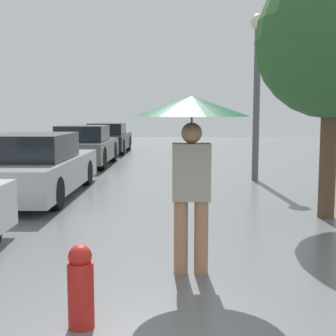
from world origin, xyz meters
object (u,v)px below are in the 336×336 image
tree (333,42)px  pedestrian (192,128)px  parked_car_second (36,167)px  fire_hydrant (81,286)px  parked_car_third (84,147)px  parked_car_farthest (108,139)px  street_lamp (257,76)px

tree → pedestrian: bearing=-130.0°
parked_car_second → fire_hydrant: bearing=-70.2°
parked_car_second → parked_car_third: (-0.10, 5.34, 0.02)m
parked_car_third → parked_car_farthest: size_ratio=0.99×
fire_hydrant → pedestrian: bearing=54.4°
tree → street_lamp: (-0.44, 4.06, -0.19)m
tree → fire_hydrant: (-3.09, -3.86, -2.38)m
fire_hydrant → street_lamp: bearing=71.5°
parked_car_third → fire_hydrant: bearing=-79.0°
pedestrian → street_lamp: street_lamp is taller
pedestrian → fire_hydrant: (-0.88, -1.23, -1.17)m
street_lamp → fire_hydrant: (-2.65, -7.92, -2.20)m
parked_car_third → tree: (5.24, -7.17, 2.12)m
parked_car_second → fire_hydrant: size_ratio=6.75×
parked_car_second → street_lamp: bearing=25.4°
pedestrian → tree: 3.64m
parked_car_second → pedestrian: bearing=-56.7°
parked_car_second → tree: bearing=-19.6°
parked_car_second → parked_car_farthest: 10.11m
pedestrian → parked_car_second: (-2.93, 4.46, -0.92)m
parked_car_farthest → fire_hydrant: bearing=-82.4°
parked_car_farthest → street_lamp: street_lamp is taller
tree → fire_hydrant: 5.49m
fire_hydrant → parked_car_second: bearing=109.8°
parked_car_second → fire_hydrant: 6.05m
parked_car_farthest → parked_car_second: bearing=-89.6°
parked_car_third → parked_car_farthest: bearing=89.6°
parked_car_third → parked_car_farthest: 4.78m
tree → fire_hydrant: tree is taller
tree → street_lamp: street_lamp is taller
pedestrian → tree: tree is taller
pedestrian → parked_car_second: 5.41m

